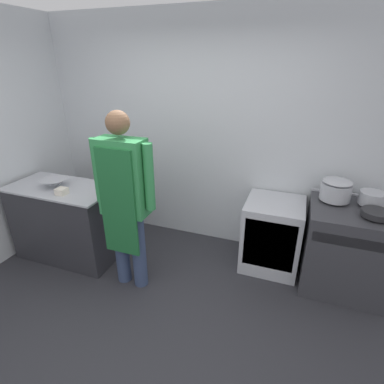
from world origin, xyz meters
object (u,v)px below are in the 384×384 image
(stove, at_px, (345,248))
(fridge_unit, at_px, (272,234))
(sauce_pot, at_px, (372,198))
(person_cook, at_px, (124,195))
(stock_pot, at_px, (336,189))
(saute_pan, at_px, (376,213))
(plastic_tub, at_px, (62,191))
(mixing_bowl, at_px, (55,183))

(stove, relative_size, fridge_unit, 1.14)
(stove, distance_m, sauce_pot, 0.55)
(person_cook, bearing_deg, stove, 19.79)
(stock_pot, height_order, saute_pan, stock_pot)
(plastic_tub, distance_m, saute_pan, 3.03)
(person_cook, distance_m, mixing_bowl, 1.02)
(mixing_bowl, relative_size, saute_pan, 1.15)
(person_cook, height_order, sauce_pot, person_cook)
(sauce_pot, bearing_deg, plastic_tub, -164.62)
(sauce_pot, bearing_deg, person_cook, -158.53)
(stove, height_order, saute_pan, saute_pan)
(stove, xyz_separation_m, plastic_tub, (-2.83, -0.69, 0.48))
(person_cook, relative_size, sauce_pot, 7.70)
(saute_pan, bearing_deg, mixing_bowl, -172.37)
(fridge_unit, relative_size, sauce_pot, 3.38)
(person_cook, relative_size, saute_pan, 7.19)
(stove, height_order, fridge_unit, stove)
(fridge_unit, height_order, mixing_bowl, mixing_bowl)
(plastic_tub, xyz_separation_m, saute_pan, (2.98, 0.57, 0.00))
(person_cook, distance_m, saute_pan, 2.28)
(plastic_tub, bearing_deg, stock_pot, 17.15)
(stock_pot, bearing_deg, stove, -36.79)
(plastic_tub, height_order, saute_pan, plastic_tub)
(stove, bearing_deg, mixing_bowl, -169.68)
(stove, relative_size, stock_pot, 3.12)
(mixing_bowl, distance_m, saute_pan, 3.22)
(mixing_bowl, bearing_deg, sauce_pot, 12.05)
(stock_pot, bearing_deg, fridge_unit, -175.24)
(stock_pot, relative_size, sauce_pot, 1.23)
(mixing_bowl, relative_size, sauce_pot, 1.23)
(fridge_unit, relative_size, mixing_bowl, 2.74)
(fridge_unit, height_order, stock_pot, stock_pot)
(stove, height_order, mixing_bowl, mixing_bowl)
(stove, distance_m, stock_pot, 0.60)
(person_cook, xyz_separation_m, sauce_pot, (2.19, 0.86, -0.06))
(stove, distance_m, saute_pan, 0.52)
(mixing_bowl, distance_m, sauce_pot, 3.27)
(saute_pan, bearing_deg, plastic_tub, -169.25)
(fridge_unit, distance_m, sauce_pot, 1.04)
(mixing_bowl, xyz_separation_m, plastic_tub, (0.22, -0.14, -0.01))
(fridge_unit, bearing_deg, sauce_pot, 3.00)
(fridge_unit, bearing_deg, stock_pot, 4.76)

